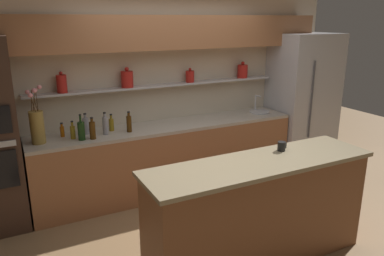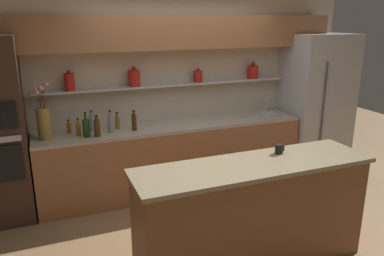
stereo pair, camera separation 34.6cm
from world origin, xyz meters
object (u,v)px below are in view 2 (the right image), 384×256
Objects in this scene: refrigerator at (316,103)px; bottle_spirit_5 at (110,123)px; bottle_spirit_3 at (97,127)px; bottle_sauce_4 at (69,128)px; coffee_mug at (279,149)px; sink_fixture at (269,112)px; bottle_spirit_7 at (134,122)px; bottle_wine_1 at (86,128)px; flower_vase at (44,121)px; bottle_spirit_6 at (92,123)px; bottle_oil_2 at (78,129)px; bottle_oil_0 at (117,122)px.

bottle_spirit_5 is (-3.09, -0.00, 0.01)m from refrigerator.
bottle_spirit_3 is 1.53× the size of bottle_sauce_4.
bottle_spirit_3 is 2.13m from coffee_mug.
bottle_spirit_7 reaches higher than sink_fixture.
bottle_spirit_7 is at bearing -179.38° from refrigerator.
flower_vase is at bearing 168.12° from bottle_wine_1.
bottle_spirit_5 is (0.30, 0.08, 0.01)m from bottle_wine_1.
bottle_spirit_5 is at bearing -30.22° from bottle_spirit_6.
bottle_spirit_5 is 2.09m from coffee_mug.
bottle_sauce_4 is at bearing 175.23° from bottle_spirit_6.
refrigerator is 7.49× the size of bottle_spirit_5.
bottle_spirit_6 is at bearing 34.01° from bottle_oil_2.
sink_fixture is at bearing 2.24° from bottle_spirit_7.
bottle_wine_1 is 0.59m from bottle_spirit_7.
coffee_mug is (1.79, -1.77, 0.07)m from bottle_sauce_4.
coffee_mug is at bearing -55.38° from bottle_oil_0.
bottle_sauce_4 is 1.74× the size of coffee_mug.
bottle_sauce_4 is at bearing 177.62° from bottle_oil_0.
bottle_oil_2 is (-2.69, -0.05, 0.06)m from sink_fixture.
sink_fixture is at bearing 59.34° from coffee_mug.
flower_vase is 3.06× the size of bottle_oil_0.
bottle_spirit_3 is 0.23m from bottle_spirit_6.
flower_vase is 3.06m from sink_fixture.
bottle_spirit_6 is (0.09, 0.20, -0.00)m from bottle_wine_1.
flower_vase is at bearing -154.39° from bottle_sauce_4.
bottle_spirit_5 is at bearing -16.63° from bottle_sauce_4.
bottle_oil_0 is (0.85, 0.11, -0.13)m from flower_vase.
flower_vase reaches higher than bottle_spirit_3.
bottle_spirit_5 is 1.06× the size of bottle_spirit_6.
bottle_oil_0 is at bearing 178.32° from sink_fixture.
sink_fixture is 1.36× the size of bottle_oil_2.
bottle_sauce_4 is at bearing 163.37° from bottle_spirit_5.
bottle_spirit_3 is at bearing 134.36° from coffee_mug.
flower_vase reaches higher than bottle_oil_2.
flower_vase is at bearing 178.61° from bottle_oil_2.
sink_fixture is at bearing 1.08° from bottle_oil_2.
bottle_spirit_5 reaches higher than bottle_oil_0.
flower_vase is 0.87m from bottle_oil_0.
flower_vase is 0.39m from bottle_oil_2.
bottle_wine_1 is at bearing -46.45° from bottle_oil_2.
bottle_spirit_5 is at bearing -179.92° from refrigerator.
flower_vase reaches higher than bottle_spirit_6.
refrigerator is 7.94× the size of bottle_spirit_6.
refrigerator reaches higher than flower_vase.
flower_vase is 2.25× the size of sink_fixture.
sink_fixture is at bearing 3.70° from bottle_spirit_3.
sink_fixture is 2.69m from bottle_oil_2.
bottle_oil_2 is at bearing -55.17° from bottle_sauce_4.
refrigerator reaches higher than bottle_spirit_6.
sink_fixture is 2.02m from bottle_spirit_7.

